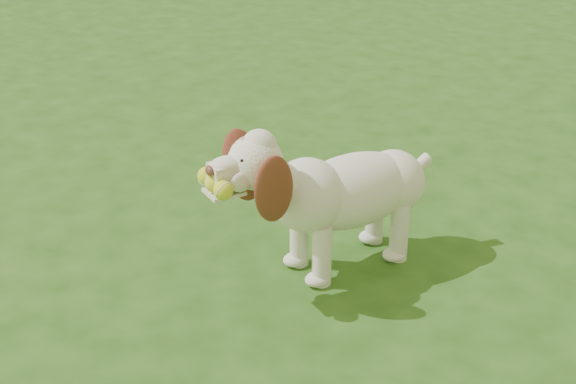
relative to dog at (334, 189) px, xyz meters
The scene contains 2 objects.
ground 0.59m from the dog, 144.66° to the left, with size 80.00×80.00×0.00m, color #244714.
dog is the anchor object (origin of this frame).
Camera 1 is at (1.97, -2.80, 1.86)m, focal length 50.00 mm.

